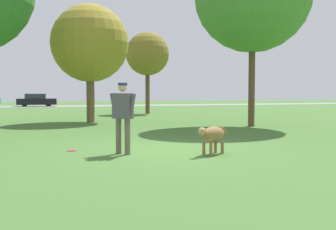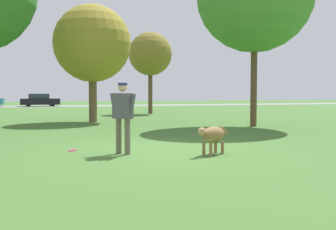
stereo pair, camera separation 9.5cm
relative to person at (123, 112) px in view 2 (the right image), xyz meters
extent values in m
plane|color=#426B2D|center=(1.05, 0.22, -0.97)|extent=(120.00, 120.00, 0.00)
cube|color=gray|center=(1.05, 34.98, -0.96)|extent=(120.00, 6.00, 0.01)
cylinder|color=#665B4C|center=(0.08, -0.09, -0.56)|extent=(0.18, 0.18, 0.82)
cylinder|color=#665B4C|center=(-0.08, 0.09, -0.56)|extent=(0.18, 0.18, 0.82)
cube|color=#514C56|center=(0.00, 0.00, 0.14)|extent=(0.47, 0.48, 0.58)
cylinder|color=#514C56|center=(0.17, -0.19, 0.14)|extent=(0.21, 0.22, 0.58)
cylinder|color=#514C56|center=(-0.17, 0.19, 0.14)|extent=(0.21, 0.22, 0.58)
sphere|color=tan|center=(0.00, 0.00, 0.56)|extent=(0.29, 0.29, 0.20)
cylinder|color=navy|center=(0.00, 0.00, 0.63)|extent=(0.30, 0.30, 0.06)
ellipsoid|color=olive|center=(1.94, -0.70, -0.51)|extent=(0.81, 0.67, 0.35)
ellipsoid|color=tan|center=(1.76, -0.80, -0.57)|extent=(0.29, 0.31, 0.19)
sphere|color=tan|center=(1.57, -0.91, -0.41)|extent=(0.24, 0.24, 0.18)
cylinder|color=olive|center=(1.79, -0.90, -0.83)|extent=(0.10, 0.10, 0.29)
cylinder|color=olive|center=(1.69, -0.73, -0.83)|extent=(0.10, 0.10, 0.29)
cylinder|color=olive|center=(2.19, -0.67, -0.83)|extent=(0.10, 0.10, 0.29)
cylinder|color=olive|center=(2.09, -0.50, -0.83)|extent=(0.10, 0.10, 0.29)
cylinder|color=olive|center=(2.34, -0.47, -0.45)|extent=(0.24, 0.16, 0.22)
cylinder|color=#E52366|center=(-1.07, 0.89, -0.96)|extent=(0.21, 0.21, 0.02)
torus|color=#E52366|center=(-1.07, 0.89, -0.96)|extent=(0.21, 0.21, 0.02)
cylinder|color=brown|center=(5.31, 16.99, 0.51)|extent=(0.29, 0.29, 2.97)
sphere|color=olive|center=(5.31, 16.99, 3.10)|extent=(2.93, 2.93, 2.93)
cylinder|color=brown|center=(6.71, 5.74, 0.88)|extent=(0.27, 0.27, 3.70)
cylinder|color=brown|center=(0.61, 10.35, 0.23)|extent=(0.38, 0.38, 2.39)
sphere|color=olive|center=(0.61, 10.35, 2.81)|extent=(3.70, 3.70, 3.70)
cube|color=black|center=(-1.88, 34.93, -0.46)|extent=(4.06, 1.83, 0.63)
cube|color=#232D38|center=(-2.00, 34.92, 0.12)|extent=(2.14, 1.51, 0.51)
cylinder|color=black|center=(-0.72, 35.69, -0.69)|extent=(0.57, 0.22, 0.56)
cylinder|color=black|center=(-0.66, 34.27, -0.69)|extent=(0.57, 0.22, 0.56)
cylinder|color=black|center=(-3.11, 35.58, -0.69)|extent=(0.57, 0.22, 0.56)
cylinder|color=black|center=(-3.05, 34.17, -0.69)|extent=(0.57, 0.22, 0.56)
camera|label=1|loc=(-1.86, -8.80, 0.42)|focal=42.00mm
camera|label=2|loc=(-1.77, -8.82, 0.42)|focal=42.00mm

